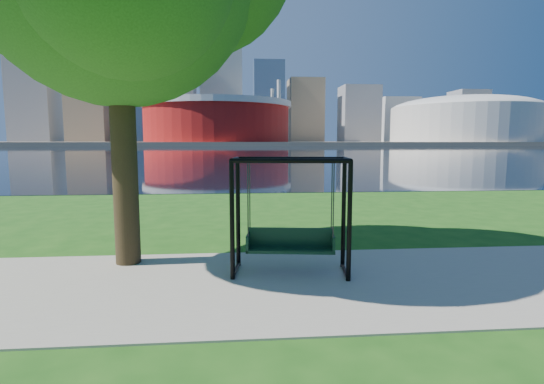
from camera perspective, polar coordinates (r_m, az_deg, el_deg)
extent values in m
plane|color=#1E5114|center=(7.73, -2.02, -11.17)|extent=(900.00, 900.00, 0.00)
cube|color=#9E937F|center=(7.25, -1.80, -12.28)|extent=(120.00, 4.00, 0.03)
cube|color=black|center=(109.36, -4.86, 5.58)|extent=(900.00, 180.00, 0.02)
cube|color=#937F60|center=(313.34, -5.00, 6.57)|extent=(900.00, 228.00, 2.00)
cylinder|color=maroon|center=(242.76, -7.40, 9.30)|extent=(80.00, 80.00, 22.00)
cylinder|color=silver|center=(243.36, -7.44, 11.53)|extent=(83.00, 83.00, 3.00)
cylinder|color=silver|center=(262.84, 0.05, 10.26)|extent=(2.00, 2.00, 32.00)
cylinder|color=silver|center=(265.23, -14.48, 10.01)|extent=(2.00, 2.00, 32.00)
cylinder|color=silver|center=(227.89, -16.06, 10.52)|extent=(2.00, 2.00, 32.00)
cylinder|color=silver|center=(225.09, 0.93, 10.83)|extent=(2.00, 2.00, 32.00)
cylinder|color=beige|center=(277.75, 24.40, 8.23)|extent=(84.00, 84.00, 20.00)
ellipsoid|color=beige|center=(278.21, 24.49, 10.08)|extent=(84.00, 84.00, 15.12)
cube|color=gray|center=(348.04, -29.26, 11.04)|extent=(28.00, 28.00, 62.00)
cube|color=#998466|center=(326.01, -23.52, 13.98)|extent=(26.00, 26.00, 88.00)
cube|color=slate|center=(342.80, -17.27, 14.45)|extent=(30.00, 24.00, 95.00)
cube|color=gray|center=(316.85, -12.52, 13.14)|extent=(24.00, 24.00, 72.00)
cube|color=silver|center=(344.76, -6.79, 13.40)|extent=(32.00, 28.00, 80.00)
cube|color=slate|center=(319.63, -0.48, 11.99)|extent=(22.00, 22.00, 58.00)
cube|color=#998466|center=(337.75, 4.49, 10.84)|extent=(26.00, 26.00, 48.00)
cube|color=gray|center=(336.78, 11.61, 10.22)|extent=(28.00, 24.00, 42.00)
cube|color=silver|center=(373.20, 16.46, 9.28)|extent=(30.00, 26.00, 36.00)
cube|color=gray|center=(376.70, 24.79, 9.21)|extent=(24.00, 24.00, 40.00)
cube|color=#998466|center=(410.16, 28.62, 8.21)|extent=(26.00, 26.00, 32.00)
sphere|color=#998466|center=(335.68, -23.93, 22.03)|extent=(10.00, 10.00, 10.00)
cylinder|color=black|center=(7.23, -5.39, -4.00)|extent=(0.09, 0.09, 2.07)
cylinder|color=black|center=(7.22, 10.37, -4.09)|extent=(0.09, 0.09, 2.07)
cylinder|color=black|center=(8.01, -4.59, -2.92)|extent=(0.09, 0.09, 2.07)
cylinder|color=black|center=(8.01, 9.60, -2.99)|extent=(0.09, 0.09, 2.07)
cylinder|color=black|center=(7.03, 2.53, 4.21)|extent=(1.97, 0.34, 0.08)
cylinder|color=black|center=(7.84, 2.54, 4.48)|extent=(1.97, 0.34, 0.08)
cylinder|color=black|center=(7.50, -5.05, 4.35)|extent=(0.19, 0.81, 0.08)
cylinder|color=black|center=(7.85, -4.89, -10.35)|extent=(0.17, 0.81, 0.06)
cylinder|color=black|center=(7.50, 10.13, 4.27)|extent=(0.19, 0.81, 0.08)
cylinder|color=black|center=(7.85, 9.82, -10.43)|extent=(0.17, 0.81, 0.06)
cube|color=black|center=(7.68, 2.47, -7.79)|extent=(1.61, 0.61, 0.05)
cube|color=black|center=(7.80, 2.49, -6.06)|extent=(1.56, 0.25, 0.34)
cube|color=black|center=(7.69, -3.23, -6.81)|extent=(0.10, 0.41, 0.31)
cube|color=black|center=(7.69, 8.19, -6.88)|extent=(0.10, 0.41, 0.31)
cylinder|color=#2C2C31|center=(7.37, -3.26, -1.11)|extent=(0.02, 0.02, 1.30)
cylinder|color=#2C2C31|center=(7.37, 8.28, -1.17)|extent=(0.02, 0.02, 1.30)
cylinder|color=#2C2C31|center=(7.70, -3.01, -0.77)|extent=(0.02, 0.02, 1.30)
cylinder|color=#2C2C31|center=(7.70, 8.04, -0.83)|extent=(0.02, 0.02, 1.30)
cylinder|color=black|center=(8.54, -19.31, 6.34)|extent=(0.47, 0.47, 4.74)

